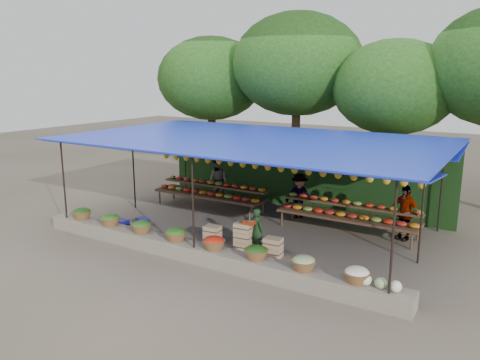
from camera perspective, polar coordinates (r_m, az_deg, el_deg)
The scene contains 16 objects.
ground at distance 14.26m, azimuth 1.48°, elevation -6.19°, with size 60.00×60.00×0.00m, color brown.
stone_curb at distance 12.03m, azimuth -5.18°, elevation -8.87°, with size 10.60×0.55×0.40m, color #70695A.
stall_canopy at distance 13.70m, azimuth 1.70°, elevation 4.54°, with size 10.80×6.60×2.82m.
produce_baskets at distance 11.96m, azimuth -5.60°, elevation -7.15°, with size 8.98×0.58×0.34m.
netting_backdrop at distance 16.64m, azimuth 6.96°, elevation 0.93°, with size 10.60×0.06×2.50m, color #1C4318.
tree_row at distance 18.84m, azimuth 12.51°, elevation 12.66°, with size 16.51×5.50×7.12m.
fruit_table_left at distance 16.47m, azimuth -3.65°, elevation -1.42°, with size 4.21×0.95×0.93m.
fruit_table_right at distance 14.28m, azimuth 13.03°, elevation -3.94°, with size 4.21×0.95×0.93m.
crate_counter at distance 12.64m, azimuth 0.30°, elevation -7.20°, with size 2.38×0.38×0.77m.
weighing_scale at distance 12.36m, azimuth 1.20°, elevation -5.04°, with size 0.31×0.31×0.33m.
vendor_seated at distance 12.51m, azimuth 2.10°, elevation -6.07°, with size 0.43×0.28×1.18m, color #19371A.
customer_left at distance 17.30m, azimuth -2.66°, elevation -0.07°, with size 0.78×0.61×1.60m, color slate.
customer_mid at distance 15.45m, azimuth 7.23°, elevation -1.93°, with size 0.96×0.55×1.48m, color slate.
customer_right at distance 14.09m, azimuth 19.40°, elevation -3.75°, with size 0.94×0.39×1.60m, color slate.
blue_crate_front at distance 14.92m, azimuth -14.30°, elevation -5.21°, with size 0.43×0.31×0.26m, color navy.
blue_crate_back at distance 14.93m, azimuth -11.74°, elevation -5.06°, with size 0.43×0.31×0.26m, color navy.
Camera 1 is at (6.75, -11.69, 4.60)m, focal length 35.00 mm.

